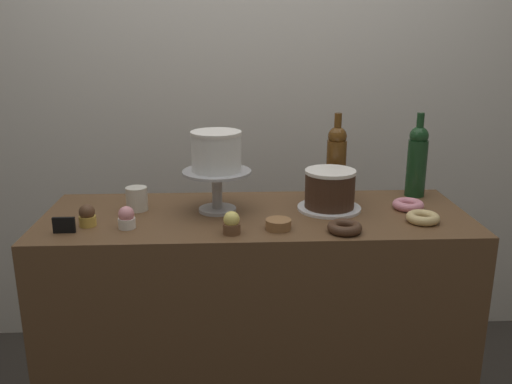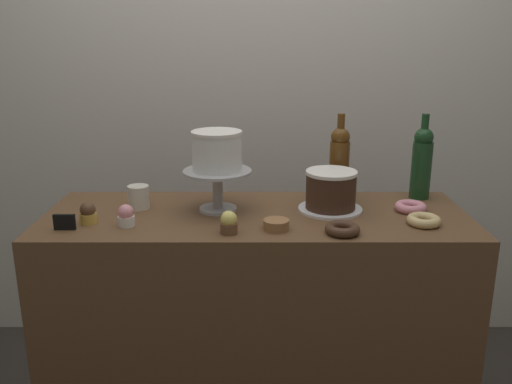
{
  "view_description": "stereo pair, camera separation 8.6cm",
  "coord_description": "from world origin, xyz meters",
  "px_view_note": "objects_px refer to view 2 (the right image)",
  "views": [
    {
      "loc": [
        -0.08,
        -1.82,
        1.55
      ],
      "look_at": [
        0.0,
        0.0,
        1.02
      ],
      "focal_mm": 38.12,
      "sensor_mm": 36.0,
      "label": 1
    },
    {
      "loc": [
        0.0,
        -1.82,
        1.55
      ],
      "look_at": [
        0.0,
        0.0,
        1.02
      ],
      "focal_mm": 38.12,
      "sensor_mm": 36.0,
      "label": 2
    }
  ],
  "objects_px": {
    "cookie_stack": "(276,225)",
    "wine_bottle_green": "(422,161)",
    "white_layer_cake": "(217,151)",
    "cupcake_lemon": "(229,223)",
    "cupcake_chocolate": "(88,213)",
    "price_sign_chalkboard": "(64,222)",
    "donut_chocolate": "(342,229)",
    "wine_bottle_amber": "(339,161)",
    "cupcake_strawberry": "(126,216)",
    "cake_stand_pedestal": "(218,183)",
    "chocolate_round_cake": "(331,189)",
    "coffee_cup_ceramic": "(139,197)",
    "donut_pink": "(411,207)",
    "donut_glazed": "(424,220)"
  },
  "relations": [
    {
      "from": "white_layer_cake",
      "to": "donut_chocolate",
      "type": "bearing_deg",
      "value": -29.56
    },
    {
      "from": "cake_stand_pedestal",
      "to": "donut_chocolate",
      "type": "bearing_deg",
      "value": -29.56
    },
    {
      "from": "chocolate_round_cake",
      "to": "cupcake_strawberry",
      "type": "xyz_separation_m",
      "value": [
        -0.7,
        -0.16,
        -0.04
      ]
    },
    {
      "from": "wine_bottle_amber",
      "to": "donut_chocolate",
      "type": "bearing_deg",
      "value": -96.22
    },
    {
      "from": "cupcake_chocolate",
      "to": "coffee_cup_ceramic",
      "type": "xyz_separation_m",
      "value": [
        0.14,
        0.16,
        0.01
      ]
    },
    {
      "from": "wine_bottle_amber",
      "to": "cupcake_strawberry",
      "type": "height_order",
      "value": "wine_bottle_amber"
    },
    {
      "from": "chocolate_round_cake",
      "to": "cupcake_chocolate",
      "type": "bearing_deg",
      "value": -170.72
    },
    {
      "from": "price_sign_chalkboard",
      "to": "cake_stand_pedestal",
      "type": "bearing_deg",
      "value": 22.17
    },
    {
      "from": "cupcake_chocolate",
      "to": "cookie_stack",
      "type": "relative_size",
      "value": 0.88
    },
    {
      "from": "cupcake_chocolate",
      "to": "cake_stand_pedestal",
      "type": "bearing_deg",
      "value": 17.58
    },
    {
      "from": "donut_pink",
      "to": "cookie_stack",
      "type": "height_order",
      "value": "same"
    },
    {
      "from": "cookie_stack",
      "to": "wine_bottle_green",
      "type": "bearing_deg",
      "value": 31.89
    },
    {
      "from": "wine_bottle_green",
      "to": "cupcake_strawberry",
      "type": "bearing_deg",
      "value": -163.23
    },
    {
      "from": "white_layer_cake",
      "to": "donut_glazed",
      "type": "bearing_deg",
      "value": -12.27
    },
    {
      "from": "cupcake_lemon",
      "to": "cupcake_chocolate",
      "type": "relative_size",
      "value": 1.0
    },
    {
      "from": "chocolate_round_cake",
      "to": "cupcake_lemon",
      "type": "height_order",
      "value": "chocolate_round_cake"
    },
    {
      "from": "wine_bottle_green",
      "to": "white_layer_cake",
      "type": "bearing_deg",
      "value": -168.45
    },
    {
      "from": "white_layer_cake",
      "to": "chocolate_round_cake",
      "type": "bearing_deg",
      "value": 0.09
    },
    {
      "from": "chocolate_round_cake",
      "to": "coffee_cup_ceramic",
      "type": "bearing_deg",
      "value": 178.01
    },
    {
      "from": "white_layer_cake",
      "to": "cupcake_lemon",
      "type": "bearing_deg",
      "value": -77.66
    },
    {
      "from": "chocolate_round_cake",
      "to": "cupcake_lemon",
      "type": "xyz_separation_m",
      "value": [
        -0.35,
        -0.23,
        -0.04
      ]
    },
    {
      "from": "white_layer_cake",
      "to": "donut_chocolate",
      "type": "distance_m",
      "value": 0.52
    },
    {
      "from": "white_layer_cake",
      "to": "donut_pink",
      "type": "xyz_separation_m",
      "value": [
        0.69,
        -0.01,
        -0.2
      ]
    },
    {
      "from": "donut_chocolate",
      "to": "cookie_stack",
      "type": "xyz_separation_m",
      "value": [
        -0.21,
        0.04,
        0.0
      ]
    },
    {
      "from": "cake_stand_pedestal",
      "to": "cookie_stack",
      "type": "bearing_deg",
      "value": -43.93
    },
    {
      "from": "white_layer_cake",
      "to": "wine_bottle_amber",
      "type": "bearing_deg",
      "value": 19.92
    },
    {
      "from": "cupcake_strawberry",
      "to": "wine_bottle_green",
      "type": "bearing_deg",
      "value": 16.77
    },
    {
      "from": "cupcake_chocolate",
      "to": "price_sign_chalkboard",
      "type": "distance_m",
      "value": 0.09
    },
    {
      "from": "cupcake_chocolate",
      "to": "donut_chocolate",
      "type": "distance_m",
      "value": 0.84
    },
    {
      "from": "white_layer_cake",
      "to": "wine_bottle_green",
      "type": "bearing_deg",
      "value": 11.55
    },
    {
      "from": "wine_bottle_green",
      "to": "cupcake_strawberry",
      "type": "relative_size",
      "value": 4.38
    },
    {
      "from": "wine_bottle_green",
      "to": "donut_pink",
      "type": "xyz_separation_m",
      "value": [
        -0.08,
        -0.17,
        -0.13
      ]
    },
    {
      "from": "white_layer_cake",
      "to": "cupcake_lemon",
      "type": "height_order",
      "value": "white_layer_cake"
    },
    {
      "from": "donut_pink",
      "to": "coffee_cup_ceramic",
      "type": "bearing_deg",
      "value": 178.05
    },
    {
      "from": "cake_stand_pedestal",
      "to": "chocolate_round_cake",
      "type": "relative_size",
      "value": 1.34
    },
    {
      "from": "chocolate_round_cake",
      "to": "cupcake_strawberry",
      "type": "height_order",
      "value": "chocolate_round_cake"
    },
    {
      "from": "cake_stand_pedestal",
      "to": "chocolate_round_cake",
      "type": "height_order",
      "value": "cake_stand_pedestal"
    },
    {
      "from": "wine_bottle_amber",
      "to": "cookie_stack",
      "type": "xyz_separation_m",
      "value": [
        -0.25,
        -0.36,
        -0.13
      ]
    },
    {
      "from": "cake_stand_pedestal",
      "to": "donut_glazed",
      "type": "xyz_separation_m",
      "value": [
        0.69,
        -0.15,
        -0.09
      ]
    },
    {
      "from": "cupcake_strawberry",
      "to": "donut_chocolate",
      "type": "bearing_deg",
      "value": -5.76
    },
    {
      "from": "donut_pink",
      "to": "price_sign_chalkboard",
      "type": "height_order",
      "value": "price_sign_chalkboard"
    },
    {
      "from": "price_sign_chalkboard",
      "to": "wine_bottle_green",
      "type": "bearing_deg",
      "value": 15.8
    },
    {
      "from": "chocolate_round_cake",
      "to": "price_sign_chalkboard",
      "type": "bearing_deg",
      "value": -167.43
    },
    {
      "from": "cupcake_chocolate",
      "to": "donut_pink",
      "type": "bearing_deg",
      "value": 6.46
    },
    {
      "from": "cupcake_lemon",
      "to": "cookie_stack",
      "type": "xyz_separation_m",
      "value": [
        0.15,
        0.03,
        -0.02
      ]
    },
    {
      "from": "cake_stand_pedestal",
      "to": "wine_bottle_amber",
      "type": "relative_size",
      "value": 0.75
    },
    {
      "from": "donut_pink",
      "to": "donut_chocolate",
      "type": "height_order",
      "value": "same"
    },
    {
      "from": "wine_bottle_green",
      "to": "price_sign_chalkboard",
      "type": "relative_size",
      "value": 4.65
    },
    {
      "from": "cupcake_strawberry",
      "to": "cupcake_chocolate",
      "type": "bearing_deg",
      "value": 168.3
    },
    {
      "from": "cake_stand_pedestal",
      "to": "wine_bottle_amber",
      "type": "bearing_deg",
      "value": 19.92
    }
  ]
}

